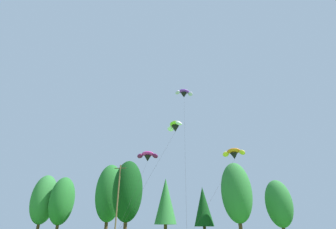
# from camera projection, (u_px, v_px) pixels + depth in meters

# --- Properties ---
(treeline_tree_a) EXTENTS (5.46, 5.46, 13.54)m
(treeline_tree_a) POSITION_uv_depth(u_px,v_px,m) (44.00, 199.00, 54.37)
(treeline_tree_a) COLOR #472D19
(treeline_tree_a) RESTS_ON ground_plane
(treeline_tree_b) EXTENTS (5.24, 5.24, 12.75)m
(treeline_tree_b) POSITION_uv_depth(u_px,v_px,m) (62.00, 201.00, 52.59)
(treeline_tree_b) COLOR #472D19
(treeline_tree_b) RESTS_ON ground_plane
(treeline_tree_c) EXTENTS (5.94, 5.94, 15.34)m
(treeline_tree_c) POSITION_uv_depth(u_px,v_px,m) (109.00, 192.00, 52.30)
(treeline_tree_c) COLOR #472D19
(treeline_tree_c) RESTS_ON ground_plane
(treeline_tree_d) EXTENTS (5.73, 5.73, 14.57)m
(treeline_tree_d) POSITION_uv_depth(u_px,v_px,m) (128.00, 190.00, 46.28)
(treeline_tree_d) COLOR #472D19
(treeline_tree_d) RESTS_ON ground_plane
(treeline_tree_e) EXTENTS (4.00, 4.00, 10.90)m
(treeline_tree_e) POSITION_uv_depth(u_px,v_px,m) (166.00, 201.00, 44.18)
(treeline_tree_e) COLOR #472D19
(treeline_tree_e) RESTS_ON ground_plane
(treeline_tree_f) EXTENTS (3.73, 3.73, 9.69)m
(treeline_tree_f) POSITION_uv_depth(u_px,v_px,m) (203.00, 206.00, 46.42)
(treeline_tree_f) COLOR #472D19
(treeline_tree_f) RESTS_ON ground_plane
(treeline_tree_g) EXTENTS (5.44, 5.44, 13.47)m
(treeline_tree_g) POSITION_uv_depth(u_px,v_px,m) (236.00, 192.00, 43.41)
(treeline_tree_g) COLOR #472D19
(treeline_tree_g) RESTS_ON ground_plane
(treeline_tree_h) EXTENTS (4.61, 4.61, 10.41)m
(treeline_tree_h) POSITION_uv_depth(u_px,v_px,m) (279.00, 203.00, 43.30)
(treeline_tree_h) COLOR #472D19
(treeline_tree_h) RESTS_ON ground_plane
(utility_pole) EXTENTS (2.20, 0.26, 12.93)m
(utility_pole) POSITION_uv_depth(u_px,v_px,m) (118.00, 200.00, 42.19)
(utility_pole) COLOR brown
(utility_pole) RESTS_ON ground_plane
(parafoil_kite_high_magenta) EXTENTS (3.57, 14.36, 12.45)m
(parafoil_kite_high_magenta) POSITION_uv_depth(u_px,v_px,m) (148.00, 156.00, 38.65)
(parafoil_kite_high_magenta) COLOR #D12893
(parafoil_kite_mid_orange) EXTENTS (8.37, 16.08, 13.06)m
(parafoil_kite_mid_orange) POSITION_uv_depth(u_px,v_px,m) (234.00, 153.00, 39.32)
(parafoil_kite_mid_orange) COLOR orange
(parafoil_kite_far_lime_white) EXTENTS (5.92, 9.38, 14.74)m
(parafoil_kite_far_lime_white) POSITION_uv_depth(u_px,v_px,m) (175.00, 126.00, 33.65)
(parafoil_kite_far_lime_white) COLOR #93D633
(parafoil_kite_low_purple) EXTENTS (3.55, 15.27, 24.76)m
(parafoil_kite_low_purple) POSITION_uv_depth(u_px,v_px,m) (184.00, 93.00, 44.92)
(parafoil_kite_low_purple) COLOR purple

